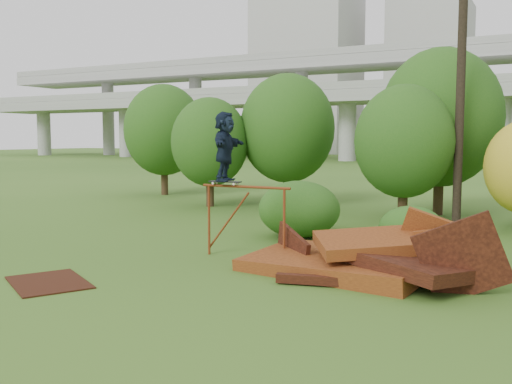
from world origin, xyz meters
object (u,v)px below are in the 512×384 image
at_px(scrap_pile, 361,259).
at_px(skater, 225,146).
at_px(flat_plate, 49,282).
at_px(utility_pole, 461,61).

xyz_separation_m(scrap_pile, skater, (-3.53, 0.37, 2.33)).
relative_size(scrap_pile, skater, 3.35).
height_order(flat_plate, utility_pole, utility_pole).
bearing_deg(utility_pole, skater, -119.17).
distance_m(flat_plate, utility_pole, 14.05).
height_order(scrap_pile, utility_pole, utility_pole).
xyz_separation_m(skater, utility_pole, (4.26, 7.63, 2.66)).
relative_size(scrap_pile, utility_pole, 0.53).
xyz_separation_m(flat_plate, utility_pole, (6.04, 11.51, 5.31)).
bearing_deg(flat_plate, scrap_pile, 33.44).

